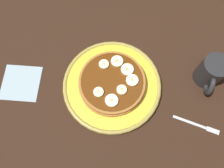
{
  "coord_description": "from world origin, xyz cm",
  "views": [
    {
      "loc": [
        21.66,
        5.3,
        63.37
      ],
      "look_at": [
        0.0,
        0.0,
        2.27
      ],
      "focal_mm": 36.86,
      "sensor_mm": 36.0,
      "label": 1
    }
  ],
  "objects_px": {
    "napkin": "(21,83)",
    "fork": "(199,125)",
    "coffee_mug": "(211,72)",
    "banana_slice_4": "(99,92)",
    "banana_slice_5": "(104,64)",
    "plate": "(112,85)",
    "banana_slice_1": "(116,61)",
    "banana_slice_3": "(122,90)",
    "banana_slice_6": "(132,80)",
    "banana_slice_2": "(127,70)",
    "banana_slice_0": "(112,100)",
    "pancake_stack": "(113,83)"
  },
  "relations": [
    {
      "from": "plate",
      "to": "banana_slice_2",
      "type": "distance_m",
      "value": 0.07
    },
    {
      "from": "banana_slice_0",
      "to": "banana_slice_2",
      "type": "height_order",
      "value": "same"
    },
    {
      "from": "banana_slice_1",
      "to": "napkin",
      "type": "distance_m",
      "value": 0.29
    },
    {
      "from": "coffee_mug",
      "to": "banana_slice_2",
      "type": "bearing_deg",
      "value": -77.85
    },
    {
      "from": "plate",
      "to": "banana_slice_2",
      "type": "relative_size",
      "value": 7.95
    },
    {
      "from": "banana_slice_0",
      "to": "banana_slice_4",
      "type": "height_order",
      "value": "same"
    },
    {
      "from": "banana_slice_2",
      "to": "banana_slice_6",
      "type": "bearing_deg",
      "value": 35.66
    },
    {
      "from": "banana_slice_4",
      "to": "banana_slice_6",
      "type": "xyz_separation_m",
      "value": [
        -0.05,
        0.08,
        0.0
      ]
    },
    {
      "from": "banana_slice_1",
      "to": "napkin",
      "type": "height_order",
      "value": "banana_slice_1"
    },
    {
      "from": "fork",
      "to": "napkin",
      "type": "bearing_deg",
      "value": -90.16
    },
    {
      "from": "pancake_stack",
      "to": "banana_slice_2",
      "type": "relative_size",
      "value": 5.52
    },
    {
      "from": "banana_slice_6",
      "to": "coffee_mug",
      "type": "distance_m",
      "value": 0.22
    },
    {
      "from": "banana_slice_3",
      "to": "napkin",
      "type": "height_order",
      "value": "banana_slice_3"
    },
    {
      "from": "banana_slice_3",
      "to": "banana_slice_5",
      "type": "xyz_separation_m",
      "value": [
        -0.06,
        -0.07,
        -0.0
      ]
    },
    {
      "from": "banana_slice_5",
      "to": "coffee_mug",
      "type": "xyz_separation_m",
      "value": [
        -0.05,
        0.29,
        -0.0
      ]
    },
    {
      "from": "banana_slice_3",
      "to": "fork",
      "type": "bearing_deg",
      "value": 81.41
    },
    {
      "from": "banana_slice_1",
      "to": "banana_slice_4",
      "type": "xyz_separation_m",
      "value": [
        0.1,
        -0.02,
        -0.0
      ]
    },
    {
      "from": "napkin",
      "to": "fork",
      "type": "xyz_separation_m",
      "value": [
        0.0,
        0.52,
        0.0
      ]
    },
    {
      "from": "plate",
      "to": "coffee_mug",
      "type": "relative_size",
      "value": 2.65
    },
    {
      "from": "banana_slice_5",
      "to": "coffee_mug",
      "type": "bearing_deg",
      "value": 99.29
    },
    {
      "from": "banana_slice_1",
      "to": "banana_slice_3",
      "type": "distance_m",
      "value": 0.09
    },
    {
      "from": "banana_slice_1",
      "to": "banana_slice_6",
      "type": "height_order",
      "value": "same"
    },
    {
      "from": "banana_slice_1",
      "to": "banana_slice_3",
      "type": "xyz_separation_m",
      "value": [
        0.08,
        0.03,
        -0.0
      ]
    },
    {
      "from": "banana_slice_0",
      "to": "napkin",
      "type": "relative_size",
      "value": 0.32
    },
    {
      "from": "pancake_stack",
      "to": "banana_slice_0",
      "type": "relative_size",
      "value": 5.57
    },
    {
      "from": "pancake_stack",
      "to": "banana_slice_3",
      "type": "bearing_deg",
      "value": 56.84
    },
    {
      "from": "banana_slice_5",
      "to": "banana_slice_2",
      "type": "bearing_deg",
      "value": 89.36
    },
    {
      "from": "banana_slice_5",
      "to": "banana_slice_6",
      "type": "distance_m",
      "value": 0.09
    },
    {
      "from": "banana_slice_0",
      "to": "banana_slice_4",
      "type": "xyz_separation_m",
      "value": [
        -0.01,
        -0.04,
        -0.0
      ]
    },
    {
      "from": "pancake_stack",
      "to": "banana_slice_5",
      "type": "distance_m",
      "value": 0.06
    },
    {
      "from": "banana_slice_4",
      "to": "napkin",
      "type": "xyz_separation_m",
      "value": [
        0.01,
        -0.24,
        -0.05
      ]
    },
    {
      "from": "banana_slice_4",
      "to": "coffee_mug",
      "type": "xyz_separation_m",
      "value": [
        -0.13,
        0.29,
        -0.0
      ]
    },
    {
      "from": "napkin",
      "to": "fork",
      "type": "distance_m",
      "value": 0.52
    },
    {
      "from": "banana_slice_5",
      "to": "pancake_stack",
      "type": "bearing_deg",
      "value": 39.94
    },
    {
      "from": "banana_slice_3",
      "to": "napkin",
      "type": "relative_size",
      "value": 0.25
    },
    {
      "from": "banana_slice_1",
      "to": "banana_slice_6",
      "type": "distance_m",
      "value": 0.07
    },
    {
      "from": "banana_slice_6",
      "to": "banana_slice_5",
      "type": "bearing_deg",
      "value": -108.21
    },
    {
      "from": "pancake_stack",
      "to": "fork",
      "type": "height_order",
      "value": "pancake_stack"
    },
    {
      "from": "plate",
      "to": "coffee_mug",
      "type": "height_order",
      "value": "coffee_mug"
    },
    {
      "from": "coffee_mug",
      "to": "napkin",
      "type": "height_order",
      "value": "coffee_mug"
    },
    {
      "from": "banana_slice_0",
      "to": "coffee_mug",
      "type": "bearing_deg",
      "value": 120.38
    },
    {
      "from": "banana_slice_4",
      "to": "banana_slice_5",
      "type": "bearing_deg",
      "value": -175.45
    },
    {
      "from": "banana_slice_4",
      "to": "banana_slice_6",
      "type": "distance_m",
      "value": 0.1
    },
    {
      "from": "banana_slice_0",
      "to": "banana_slice_6",
      "type": "bearing_deg",
      "value": 149.27
    },
    {
      "from": "banana_slice_0",
      "to": "banana_slice_4",
      "type": "bearing_deg",
      "value": -109.88
    },
    {
      "from": "banana_slice_6",
      "to": "banana_slice_0",
      "type": "bearing_deg",
      "value": -30.73
    },
    {
      "from": "banana_slice_3",
      "to": "banana_slice_0",
      "type": "bearing_deg",
      "value": -28.25
    },
    {
      "from": "banana_slice_3",
      "to": "banana_slice_5",
      "type": "relative_size",
      "value": 0.98
    },
    {
      "from": "banana_slice_2",
      "to": "coffee_mug",
      "type": "height_order",
      "value": "coffee_mug"
    },
    {
      "from": "banana_slice_4",
      "to": "banana_slice_5",
      "type": "distance_m",
      "value": 0.08
    }
  ]
}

